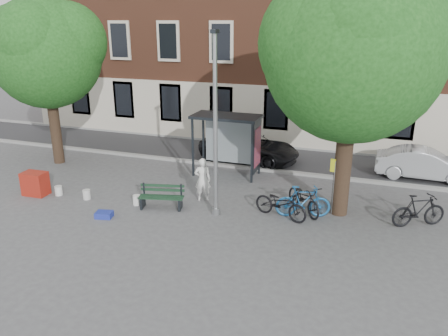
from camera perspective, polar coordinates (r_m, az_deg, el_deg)
ground at (r=15.18m, az=-1.06°, el=-6.05°), size 90.00×90.00×0.00m
road at (r=21.45m, az=5.47°, el=1.41°), size 40.00×4.00×0.01m
curb_near at (r=19.59m, az=4.04°, el=-0.08°), size 40.00×0.25×0.12m
curb_far at (r=23.30m, az=6.68°, el=2.92°), size 40.00×0.25×0.12m
building_row at (r=26.36m, az=9.37°, el=19.90°), size 30.00×8.00×14.00m
lamppost at (r=14.24m, az=-1.13°, el=4.17°), size 0.28×0.35×6.11m
tree_right at (r=14.33m, az=16.64°, el=14.99°), size 5.76×5.60×8.20m
tree_left at (r=21.02m, az=-22.51°, el=14.25°), size 5.18×4.86×7.40m
bus_shelter at (r=18.40m, az=1.59°, el=4.75°), size 2.85×1.45×2.62m
painter at (r=16.03m, az=-2.81°, el=-1.52°), size 0.70×0.59×1.64m
bench at (r=15.70m, az=-8.15°, el=-3.89°), size 1.66×0.87×0.82m
bike_a at (r=14.84m, az=7.42°, el=-4.65°), size 2.08×1.27×1.03m
bike_b at (r=15.02m, az=10.29°, el=-4.33°), size 1.93×1.03×1.12m
bike_c at (r=15.40m, az=10.39°, el=-3.89°), size 1.81×1.96×1.04m
bike_d at (r=15.47m, az=24.11°, el=-5.08°), size 1.86×1.32×1.10m
car_dark at (r=20.70m, az=3.34°, el=2.69°), size 4.93×2.76×1.30m
car_silver at (r=20.17m, az=24.71°, el=0.50°), size 3.92×1.40×1.29m
red_stand at (r=18.16m, az=-23.44°, el=-1.88°), size 0.93×0.64×0.90m
blue_crate at (r=15.45m, az=-15.39°, el=-5.90°), size 0.62×0.51×0.20m
bucket_a at (r=17.88m, az=-20.79°, el=-2.78°), size 0.33×0.33×0.36m
bucket_b at (r=16.18m, az=-11.32°, el=-4.12°), size 0.30×0.30×0.36m
bucket_c at (r=17.15m, az=-17.51°, el=-3.32°), size 0.35×0.35×0.36m
notice_sign at (r=15.12m, az=14.26°, el=-0.83°), size 0.34×0.10×1.98m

